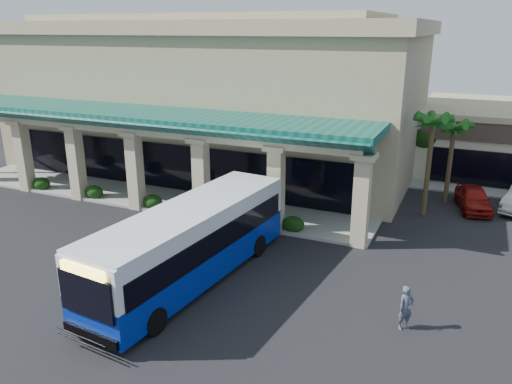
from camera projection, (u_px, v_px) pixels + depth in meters
The scene contains 9 objects.
ground at pixel (203, 266), 22.92m from camera, with size 110.00×110.00×0.00m, color black.
main_building at pixel (213, 93), 38.12m from camera, with size 30.80×14.80×11.35m, color tan, non-canonical shape.
arcade at pixel (144, 156), 31.01m from camera, with size 30.00×6.20×5.70m, color #0B473E, non-canonical shape.
palm_0 at pixel (429, 160), 28.18m from camera, with size 2.40×2.40×6.60m, color #185316, non-canonical shape.
palm_1 at pixel (450, 157), 30.52m from camera, with size 2.40×2.40×5.80m, color #185316, non-canonical shape.
broadleaf_tree at pixel (425, 145), 35.79m from camera, with size 2.60×2.60×4.81m, color black, non-canonical shape.
transit_bus at pixel (192, 244), 21.18m from camera, with size 2.79×12.01×3.35m, color #06249E, non-canonical shape.
pedestrian at pixel (406, 308), 17.94m from camera, with size 0.61×0.40×1.68m, color #464B5F.
car_silver at pixel (473, 198), 29.91m from camera, with size 1.67×4.16×1.42m, color maroon.
Camera 1 is at (10.60, -17.95, 10.42)m, focal length 35.00 mm.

